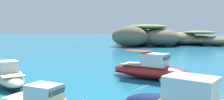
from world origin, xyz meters
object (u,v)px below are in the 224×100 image
(motorboat_cream, at_px, (9,77))
(motorboat_red, at_px, (151,70))
(islet_large, at_px, (144,37))
(islet_small, at_px, (192,39))

(motorboat_cream, xyz_separation_m, motorboat_red, (12.09, 5.81, 0.16))
(islet_large, bearing_deg, motorboat_red, -82.32)
(motorboat_cream, height_order, motorboat_red, motorboat_red)
(islet_small, xyz_separation_m, motorboat_cream, (-20.04, -60.02, -0.98))
(motorboat_cream, bearing_deg, motorboat_red, 25.66)
(motorboat_cream, relative_size, motorboat_red, 0.74)
(islet_large, distance_m, islet_small, 15.57)
(motorboat_cream, distance_m, motorboat_red, 13.42)
(islet_small, distance_m, motorboat_cream, 63.28)
(islet_large, distance_m, motorboat_red, 49.05)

